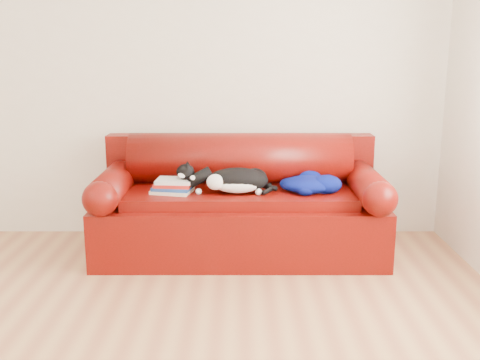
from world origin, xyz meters
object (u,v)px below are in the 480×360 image
object	(u,v)px
sofa_base	(240,223)
blanket	(309,183)
cat	(237,181)
book_stack	(173,186)

from	to	relation	value
sofa_base	blanket	size ratio (longest dim) A/B	4.60
cat	blanket	size ratio (longest dim) A/B	1.41
sofa_base	book_stack	distance (m)	0.58
blanket	book_stack	bearing A→B (deg)	-177.84
book_stack	blanket	bearing A→B (deg)	2.16
book_stack	blanket	size ratio (longest dim) A/B	0.69
blanket	cat	bearing A→B (deg)	-174.52
sofa_base	cat	world-z (taller)	cat
sofa_base	cat	size ratio (longest dim) A/B	3.26
cat	blanket	xyz separation A→B (m)	(0.53, 0.05, -0.03)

